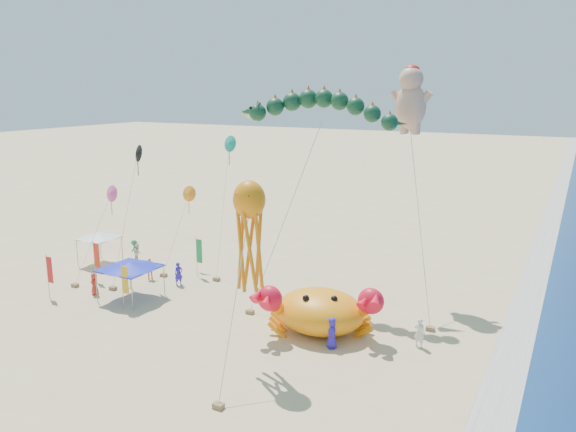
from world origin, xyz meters
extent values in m
plane|color=#D1B784|center=(0.00, 0.00, 0.00)|extent=(320.00, 320.00, 0.00)
plane|color=silver|center=(12.00, 0.00, 0.01)|extent=(320.00, 320.00, 0.00)
ellipsoid|color=orange|center=(1.23, 0.03, 1.32)|extent=(6.87, 6.38, 2.63)
sphere|color=red|center=(-1.72, -1.07, 2.49)|extent=(1.56, 1.56, 1.56)
sphere|color=black|center=(0.40, -0.89, 2.49)|extent=(0.41, 0.41, 0.41)
sphere|color=red|center=(4.17, -1.07, 2.49)|extent=(1.56, 1.56, 1.56)
sphere|color=black|center=(2.05, -0.89, 2.49)|extent=(0.41, 0.41, 0.41)
cone|color=#0E351F|center=(-6.37, 5.72, 12.96)|extent=(1.49, 1.10, 1.22)
cylinder|color=#B2B2B2|center=(-2.68, 3.06, 6.25)|extent=(2.69, 5.36, 12.23)
cube|color=olive|center=(-4.00, 0.41, 0.12)|extent=(0.50, 0.35, 0.25)
ellipsoid|color=#DAA085|center=(3.49, 9.77, 13.29)|extent=(2.13, 1.75, 3.13)
sphere|color=#DAA085|center=(3.49, 9.57, 15.12)|extent=(1.64, 1.64, 1.64)
ellipsoid|color=red|center=(3.49, 9.67, 15.70)|extent=(1.06, 1.06, 0.74)
cylinder|color=#B2B2B2|center=(5.33, 6.53, 6.09)|extent=(3.73, 6.53, 11.90)
cube|color=olive|center=(7.17, 3.29, 0.12)|extent=(0.50, 0.35, 0.25)
ellipsoid|color=orange|center=(-0.50, -5.13, 8.97)|extent=(1.73, 1.56, 1.99)
cylinder|color=#B2B2B2|center=(0.04, -7.49, 4.27)|extent=(1.11, 4.76, 8.26)
cube|color=olive|center=(0.57, -9.84, 0.12)|extent=(0.50, 0.35, 0.25)
cylinder|color=gray|center=(-14.46, -2.76, 1.10)|extent=(0.06, 0.06, 2.20)
cylinder|color=gray|center=(-11.21, -2.76, 1.10)|extent=(0.06, 0.06, 2.20)
cylinder|color=gray|center=(-14.46, 0.49, 1.10)|extent=(0.06, 0.06, 2.20)
cylinder|color=gray|center=(-11.21, 0.49, 1.10)|extent=(0.06, 0.06, 2.20)
cube|color=#141FB5|center=(-12.83, -1.14, 2.24)|extent=(3.49, 3.49, 0.08)
cone|color=#141FB5|center=(-12.83, -1.14, 2.48)|extent=(3.83, 3.83, 0.45)
cylinder|color=gray|center=(-22.13, 2.48, 1.10)|extent=(0.06, 0.06, 2.20)
cylinder|color=gray|center=(-19.58, 2.48, 1.10)|extent=(0.06, 0.06, 2.20)
cylinder|color=gray|center=(-22.13, 5.04, 1.10)|extent=(0.06, 0.06, 2.20)
cylinder|color=gray|center=(-19.58, 5.04, 1.10)|extent=(0.06, 0.06, 2.20)
cube|color=silver|center=(-20.85, 3.76, 2.24)|extent=(2.79, 2.79, 0.08)
cone|color=silver|center=(-20.85, 3.76, 2.48)|extent=(3.07, 3.07, 0.45)
cylinder|color=gray|center=(-11.93, -2.85, 1.60)|extent=(0.05, 0.05, 3.20)
cube|color=gold|center=(-11.65, -2.85, 2.10)|extent=(0.50, 0.04, 1.90)
cylinder|color=gray|center=(-18.12, -3.72, 1.60)|extent=(0.05, 0.05, 3.20)
cube|color=red|center=(-17.84, -3.72, 2.10)|extent=(0.50, 0.04, 1.90)
cylinder|color=gray|center=(-17.88, 0.36, 1.60)|extent=(0.05, 0.05, 3.20)
cube|color=red|center=(-17.60, 0.36, 2.10)|extent=(0.50, 0.04, 1.90)
cylinder|color=gray|center=(-11.63, 4.91, 1.60)|extent=(0.05, 0.05, 3.20)
cube|color=#189047|center=(-11.35, 4.91, 2.10)|extent=(0.50, 0.04, 1.90)
imported|color=orange|center=(-14.40, 2.62, 0.83)|extent=(0.97, 0.98, 1.66)
imported|color=silver|center=(7.14, 0.77, 0.88)|extent=(0.69, 0.50, 1.75)
imported|color=silver|center=(-18.33, 5.55, 0.82)|extent=(1.01, 0.97, 1.64)
imported|color=#3121C3|center=(-11.60, 2.61, 0.89)|extent=(0.69, 0.77, 1.78)
imported|color=#301FB8|center=(2.75, -1.67, 0.92)|extent=(1.04, 1.06, 1.84)
imported|color=red|center=(-15.73, -1.77, 0.81)|extent=(0.89, 0.94, 1.62)
imported|color=#27773C|center=(-19.00, 5.90, 0.89)|extent=(1.32, 1.12, 1.77)
cone|color=#DF4A94|center=(-17.58, 2.22, 6.58)|extent=(1.30, 0.51, 1.32)
cylinder|color=#B2B2B2|center=(-17.33, 0.72, 3.32)|extent=(0.55, 3.04, 6.35)
cube|color=olive|center=(-17.08, -0.78, 0.12)|extent=(0.50, 0.35, 0.25)
cone|color=orange|center=(-13.97, 7.20, 6.06)|extent=(1.30, 0.51, 1.32)
cylinder|color=#B2B2B2|center=(-13.72, 5.70, 3.06)|extent=(0.55, 3.04, 5.83)
cube|color=olive|center=(-13.47, 4.20, 0.12)|extent=(0.50, 0.35, 0.25)
cone|color=black|center=(-15.15, 2.78, 9.77)|extent=(1.30, 0.51, 1.32)
cylinder|color=#B2B2B2|center=(-14.90, 1.28, 4.91)|extent=(0.55, 3.04, 9.53)
cube|color=olive|center=(-14.65, -0.22, 0.12)|extent=(0.50, 0.35, 0.25)
cone|color=#0C8C75|center=(-10.03, 7.45, 10.31)|extent=(1.30, 0.51, 1.32)
cylinder|color=#B2B2B2|center=(-9.78, 5.95, 5.18)|extent=(0.55, 3.04, 10.07)
cube|color=olive|center=(-9.53, 4.45, 0.12)|extent=(0.50, 0.35, 0.25)
camera|label=1|loc=(14.32, -29.05, 14.53)|focal=35.00mm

